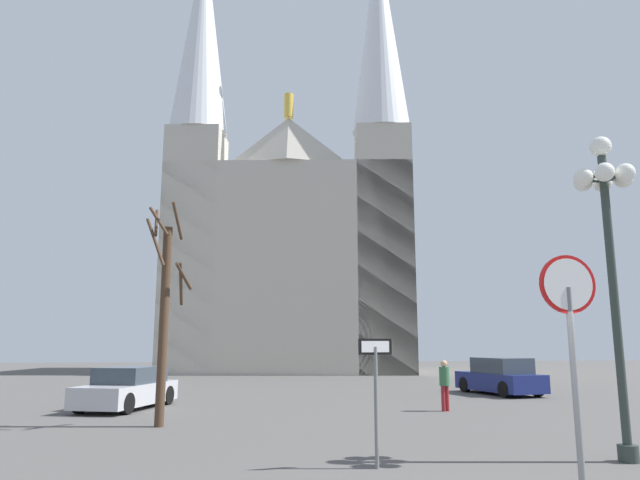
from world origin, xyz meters
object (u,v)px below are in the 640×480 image
at_px(parked_car_far_silver, 128,389).
at_px(pedestrian_walking, 444,380).
at_px(bare_tree, 164,313).
at_px(parked_car_near_navy, 500,377).
at_px(one_way_arrow_sign, 376,384).
at_px(street_lamp, 608,225).
at_px(stop_sign, 571,336).
at_px(cathedral, 291,234).

distance_m(parked_car_far_silver, pedestrian_walking, 10.30).
bearing_deg(bare_tree, parked_car_near_navy, 32.07).
relative_size(parked_car_near_navy, parked_car_far_silver, 0.98).
distance_m(bare_tree, parked_car_far_silver, 5.20).
distance_m(one_way_arrow_sign, pedestrian_walking, 8.87).
xyz_separation_m(street_lamp, pedestrian_walking, (-0.73, 7.93, -3.44)).
bearing_deg(street_lamp, pedestrian_walking, 95.27).
bearing_deg(parked_car_near_navy, bare_tree, -147.93).
xyz_separation_m(stop_sign, parked_car_near_navy, (6.49, 16.96, -1.50)).
xyz_separation_m(bare_tree, parked_car_far_silver, (-1.71, 4.35, -2.28)).
distance_m(cathedral, pedestrian_walking, 26.84).
xyz_separation_m(street_lamp, parked_car_near_navy, (3.51, 13.39, -3.69)).
bearing_deg(bare_tree, cathedral, 79.49).
xyz_separation_m(cathedral, one_way_arrow_sign, (-0.58, -32.89, -8.85)).
bearing_deg(pedestrian_walking, street_lamp, -84.73).
bearing_deg(one_way_arrow_sign, parked_car_near_navy, 58.72).
xyz_separation_m(stop_sign, one_way_arrow_sign, (-1.66, 3.55, -0.78)).
distance_m(street_lamp, pedestrian_walking, 8.67).
xyz_separation_m(one_way_arrow_sign, parked_car_far_silver, (-6.21, 9.84, -0.79)).
bearing_deg(parked_car_far_silver, bare_tree, -68.57).
bearing_deg(parked_car_near_navy, stop_sign, -110.93).
relative_size(stop_sign, street_lamp, 0.52).
distance_m(street_lamp, parked_car_near_navy, 14.33).
bearing_deg(bare_tree, pedestrian_walking, 16.30).
bearing_deg(cathedral, parked_car_far_silver, -106.42).
height_order(street_lamp, parked_car_near_navy, street_lamp).
relative_size(street_lamp, bare_tree, 1.05).
bearing_deg(street_lamp, cathedral, 97.04).
distance_m(parked_car_near_navy, parked_car_far_silver, 14.80).
bearing_deg(parked_car_near_navy, one_way_arrow_sign, -121.28).
xyz_separation_m(cathedral, parked_car_near_navy, (7.56, -19.48, -9.57)).
height_order(cathedral, bare_tree, cathedral).
relative_size(street_lamp, parked_car_near_navy, 1.42).
bearing_deg(cathedral, stop_sign, -88.30).
bearing_deg(bare_tree, stop_sign, -55.68).
relative_size(one_way_arrow_sign, bare_tree, 0.37).
xyz_separation_m(cathedral, pedestrian_walking, (3.33, -24.95, -9.32)).
xyz_separation_m(stop_sign, bare_tree, (-6.17, 9.03, 0.71)).
xyz_separation_m(stop_sign, street_lamp, (2.98, 3.57, 2.18)).
xyz_separation_m(cathedral, bare_tree, (-5.09, -27.41, -7.36)).
distance_m(cathedral, parked_car_near_navy, 22.99).
bearing_deg(street_lamp, stop_sign, -129.87).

